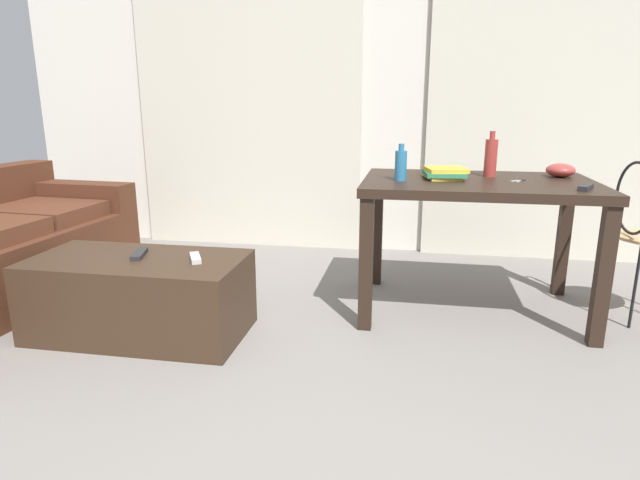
% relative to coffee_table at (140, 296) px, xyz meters
% --- Properties ---
extents(ground_plane, '(7.32, 7.32, 0.00)m').
position_rel_coffee_table_xyz_m(ground_plane, '(1.19, 0.01, -0.21)').
color(ground_plane, gray).
extents(wall_back, '(6.13, 0.10, 2.58)m').
position_rel_coffee_table_xyz_m(wall_back, '(1.19, 1.94, 1.08)').
color(wall_back, silver).
rests_on(wall_back, ground).
extents(curtains, '(4.19, 0.03, 2.15)m').
position_rel_coffee_table_xyz_m(curtains, '(1.19, 1.85, 0.87)').
color(curtains, beige).
rests_on(curtains, ground).
extents(coffee_table, '(1.09, 0.55, 0.41)m').
position_rel_coffee_table_xyz_m(coffee_table, '(0.00, 0.00, 0.00)').
color(coffee_table, '#382619').
rests_on(coffee_table, ground).
extents(craft_table, '(1.26, 0.85, 0.77)m').
position_rel_coffee_table_xyz_m(craft_table, '(1.73, 0.65, 0.46)').
color(craft_table, black).
rests_on(craft_table, ground).
extents(bottle_near, '(0.07, 0.07, 0.26)m').
position_rel_coffee_table_xyz_m(bottle_near, '(1.81, 0.80, 0.67)').
color(bottle_near, '#99332D').
rests_on(bottle_near, craft_table).
extents(bottle_far, '(0.07, 0.07, 0.20)m').
position_rel_coffee_table_xyz_m(bottle_far, '(1.30, 0.55, 0.65)').
color(bottle_far, teal).
rests_on(bottle_far, craft_table).
extents(bowl, '(0.16, 0.16, 0.08)m').
position_rel_coffee_table_xyz_m(bowl, '(2.20, 0.86, 0.60)').
color(bowl, '#9E3833').
rests_on(bowl, craft_table).
extents(book_stack, '(0.26, 0.28, 0.06)m').
position_rel_coffee_table_xyz_m(book_stack, '(1.54, 0.67, 0.59)').
color(book_stack, gold).
rests_on(book_stack, craft_table).
extents(tv_remote_on_table, '(0.11, 0.15, 0.02)m').
position_rel_coffee_table_xyz_m(tv_remote_on_table, '(2.21, 0.40, 0.57)').
color(tv_remote_on_table, '#232326').
rests_on(tv_remote_on_table, craft_table).
extents(scissors, '(0.09, 0.11, 0.00)m').
position_rel_coffee_table_xyz_m(scissors, '(1.95, 0.66, 0.56)').
color(scissors, '#9EA0A5').
rests_on(scissors, craft_table).
extents(tv_remote_primary, '(0.12, 0.16, 0.02)m').
position_rel_coffee_table_xyz_m(tv_remote_primary, '(0.31, 0.02, 0.22)').
color(tv_remote_primary, '#B7B7B2').
rests_on(tv_remote_primary, coffee_table).
extents(tv_remote_secondary, '(0.10, 0.19, 0.02)m').
position_rel_coffee_table_xyz_m(tv_remote_secondary, '(-0.00, 0.04, 0.22)').
color(tv_remote_secondary, '#232326').
rests_on(tv_remote_secondary, coffee_table).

